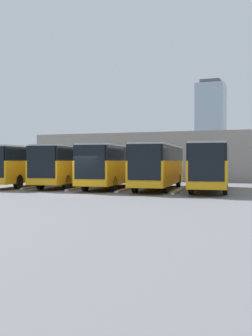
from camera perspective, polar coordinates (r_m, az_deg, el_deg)
The scene contains 12 objects.
ground_plane at distance 28.25m, azimuth -6.48°, elevation -3.45°, with size 600.00×600.00×0.00m, color slate.
bus_0 at distance 30.83m, azimuth 11.38°, elevation 0.39°, with size 3.81×11.29×3.36m.
curb_divider_0 at distance 29.72m, azimuth 7.10°, elevation -3.08°, with size 0.24×5.91×0.15m, color #B2B2AD.
bus_1 at distance 31.80m, azimuth 4.45°, elevation 0.42°, with size 3.81×11.29×3.36m.
curb_divider_1 at distance 30.96m, azimuth 0.10°, elevation -2.91°, with size 0.24×5.91×0.15m, color #B2B2AD.
bus_2 at distance 33.32m, azimuth -1.89°, elevation 0.45°, with size 3.81×11.29×3.36m.
curb_divider_2 at distance 32.75m, azimuth -6.16°, elevation -2.70°, with size 0.24×5.91×0.15m, color #B2B2AD.
bus_3 at distance 35.24m, azimuth -7.59°, elevation 0.47°, with size 3.81×11.29×3.36m.
curb_divider_3 at distance 34.91m, azimuth -11.70°, elevation -2.49°, with size 0.24×5.91×0.15m, color #B2B2AD.
bus_4 at distance 36.82m, azimuth -13.34°, elevation 0.48°, with size 3.81×11.29×3.36m.
station_building at distance 49.25m, azimuth 5.87°, elevation 1.57°, with size 30.54×11.35×5.28m.
office_tower at distance 264.50m, azimuth 11.42°, elevation 5.96°, with size 16.81×16.81×51.44m.
Camera 1 is at (-13.15, 24.90, 2.19)m, focal length 45.00 mm.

